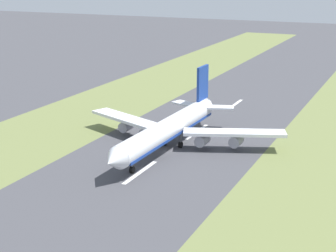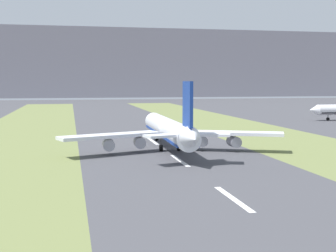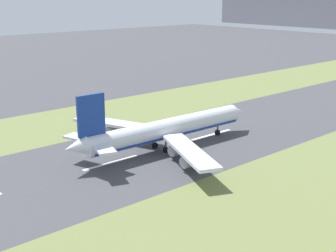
{
  "view_description": "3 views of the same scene",
  "coord_description": "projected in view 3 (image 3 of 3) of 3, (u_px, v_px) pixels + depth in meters",
  "views": [
    {
      "loc": [
        -61.48,
        138.32,
        50.79
      ],
      "look_at": [
        1.11,
        -1.95,
        7.0
      ],
      "focal_mm": 60.0,
      "sensor_mm": 36.0,
      "label": 1
    },
    {
      "loc": [
        -27.19,
        -136.96,
        20.03
      ],
      "look_at": [
        1.11,
        -1.95,
        7.0
      ],
      "focal_mm": 50.0,
      "sensor_mm": 36.0,
      "label": 2
    },
    {
      "loc": [
        101.7,
        -90.05,
        45.45
      ],
      "look_at": [
        1.11,
        -1.95,
        7.0
      ],
      "focal_mm": 50.0,
      "sensor_mm": 36.0,
      "label": 3
    }
  ],
  "objects": [
    {
      "name": "airplane_main_jet",
      "position": [
        163.0,
        130.0,
        138.23
      ],
      "size": [
        64.12,
        67.11,
        20.2
      ],
      "color": "silver",
      "rests_on": "ground"
    },
    {
      "name": "centreline_dash_mid",
      "position": [
        111.0,
        163.0,
        129.21
      ],
      "size": [
        1.2,
        18.0,
        0.01
      ],
      "primitive_type": "cube",
      "color": "silver",
      "rests_on": "ground"
    },
    {
      "name": "centreline_dash_far",
      "position": [
        211.0,
        135.0,
        154.53
      ],
      "size": [
        1.2,
        18.0,
        0.01
      ],
      "primitive_type": "cube",
      "color": "silver",
      "rests_on": "ground"
    },
    {
      "name": "grass_median_east",
      "position": [
        296.0,
        191.0,
        110.57
      ],
      "size": [
        40.0,
        600.0,
        0.01
      ],
      "primitive_type": "cube",
      "color": "olive",
      "rests_on": "ground"
    },
    {
      "name": "grass_median_west",
      "position": [
        91.0,
        117.0,
        175.64
      ],
      "size": [
        40.0,
        600.0,
        0.01
      ],
      "primitive_type": "cube",
      "color": "olive",
      "rests_on": "ground"
    },
    {
      "name": "ground_plane",
      "position": [
        170.0,
        146.0,
        143.11
      ],
      "size": [
        800.0,
        800.0,
        0.0
      ],
      "primitive_type": "plane",
      "color": "#424247"
    }
  ]
}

